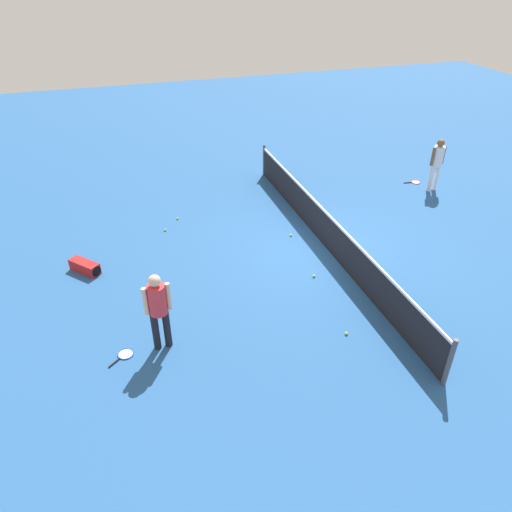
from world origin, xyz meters
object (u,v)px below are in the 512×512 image
object	(u,v)px
tennis_ball_by_net	(314,276)
tennis_ball_midcourt	(165,230)
player_far_side	(437,161)
player_near_side	(158,306)
tennis_ball_near_player	(346,333)
tennis_racket_far_player	(415,182)
tennis_racket_near_player	(125,355)
tennis_ball_baseline	(177,218)
equipment_bag	(86,267)
tennis_ball_stray_left	(291,235)

from	to	relation	value
tennis_ball_by_net	tennis_ball_midcourt	xyz separation A→B (m)	(-3.32, -3.03, 0.00)
player_far_side	tennis_ball_midcourt	distance (m)	8.71
tennis_ball_by_net	player_near_side	bearing A→B (deg)	-71.66
tennis_ball_near_player	tennis_racket_far_player	bearing A→B (deg)	137.01
tennis_racket_near_player	tennis_ball_baseline	xyz separation A→B (m)	(-5.16, 1.94, 0.02)
tennis_ball_midcourt	equipment_bag	world-z (taller)	equipment_bag
player_near_side	player_far_side	world-z (taller)	same
player_far_side	tennis_ball_near_player	size ratio (longest dim) A/B	25.76
tennis_ball_stray_left	tennis_ball_midcourt	bearing A→B (deg)	-112.69
player_near_side	tennis_racket_far_player	distance (m)	10.70
tennis_ball_by_net	tennis_ball_near_player	bearing A→B (deg)	-5.48
player_near_side	tennis_racket_near_player	distance (m)	1.25
player_far_side	tennis_racket_far_player	xyz separation A→B (m)	(-0.67, -0.15, -1.00)
player_near_side	player_far_side	bearing A→B (deg)	116.07
player_near_side	player_far_side	distance (m)	10.47
tennis_ball_near_player	tennis_ball_baseline	xyz separation A→B (m)	(-5.95, -2.40, 0.00)
tennis_ball_baseline	equipment_bag	size ratio (longest dim) A/B	0.08
player_near_side	tennis_ball_stray_left	distance (m)	5.21
tennis_racket_near_player	tennis_racket_far_player	distance (m)	11.32
tennis_racket_far_player	tennis_ball_baseline	world-z (taller)	tennis_ball_baseline
player_near_side	tennis_ball_baseline	bearing A→B (deg)	167.01
player_near_side	tennis_ball_midcourt	size ratio (longest dim) A/B	25.76
tennis_ball_stray_left	equipment_bag	xyz separation A→B (m)	(0.07, -5.35, 0.11)
player_far_side	tennis_ball_by_net	world-z (taller)	player_far_side
tennis_ball_midcourt	equipment_bag	size ratio (longest dim) A/B	0.08
tennis_ball_stray_left	tennis_racket_far_player	bearing A→B (deg)	111.14
tennis_ball_stray_left	equipment_bag	world-z (taller)	equipment_bag
tennis_ball_stray_left	equipment_bag	size ratio (longest dim) A/B	0.08
player_far_side	equipment_bag	distance (m)	10.92
player_far_side	tennis_ball_baseline	distance (m)	8.29
tennis_racket_far_player	tennis_ball_baseline	size ratio (longest dim) A/B	9.09
tennis_ball_baseline	equipment_bag	world-z (taller)	equipment_bag
player_near_side	tennis_ball_by_net	distance (m)	4.10
tennis_ball_baseline	tennis_racket_far_player	bearing A→B (deg)	90.94
equipment_bag	tennis_racket_near_player	bearing A→B (deg)	11.16
tennis_ball_stray_left	tennis_ball_near_player	bearing A→B (deg)	-5.43
player_near_side	tennis_racket_far_player	xyz separation A→B (m)	(-5.27, 9.25, -1.00)
tennis_racket_near_player	equipment_bag	size ratio (longest dim) A/B	0.71
tennis_ball_near_player	equipment_bag	world-z (taller)	equipment_bag
tennis_ball_by_net	equipment_bag	world-z (taller)	equipment_bag
player_near_side	equipment_bag	size ratio (longest dim) A/B	2.16
tennis_ball_midcourt	player_near_side	bearing A→B (deg)	-9.25
tennis_racket_far_player	equipment_bag	bearing A→B (deg)	-78.76
player_near_side	tennis_ball_midcourt	xyz separation A→B (m)	(-4.58, 0.75, -0.98)
tennis_racket_far_player	tennis_ball_near_player	xyz separation A→B (m)	(6.08, -5.67, 0.02)
player_near_side	tennis_ball_near_player	xyz separation A→B (m)	(0.81, 3.58, -0.98)
player_far_side	tennis_racket_far_player	bearing A→B (deg)	-167.50
tennis_ball_by_net	tennis_ball_midcourt	size ratio (longest dim) A/B	1.00
tennis_ball_midcourt	player_far_side	bearing A→B (deg)	90.15
player_near_side	tennis_ball_near_player	world-z (taller)	player_near_side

